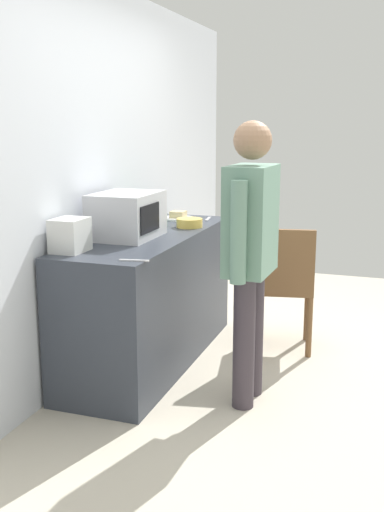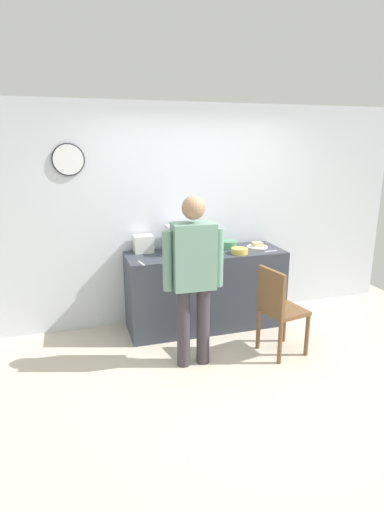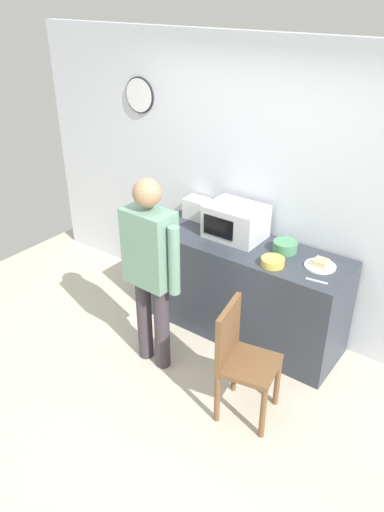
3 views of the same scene
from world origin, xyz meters
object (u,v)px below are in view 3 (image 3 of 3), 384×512
(microwave, at_px, (236,222))
(toaster, at_px, (197,208))
(person_standing, at_px, (150,263))
(wooden_chair, at_px, (240,356))
(fork_utensil, at_px, (317,281))
(sandwich_plate, at_px, (320,265))
(cereal_bowl, at_px, (285,246))
(spoon_utensil, at_px, (158,231))
(salad_bowl, at_px, (273,262))

(microwave, height_order, toaster, microwave)
(person_standing, bearing_deg, wooden_chair, -3.62)
(microwave, bearing_deg, fork_utensil, -17.04)
(microwave, distance_m, sandwich_plate, 0.85)
(cereal_bowl, xyz_separation_m, spoon_utensil, (-1.12, -0.35, -0.04))
(person_standing, bearing_deg, toaster, 105.84)
(sandwich_plate, height_order, spoon_utensil, sandwich_plate)
(fork_utensil, height_order, wooden_chair, wooden_chair)
(microwave, height_order, salad_bowl, microwave)
(cereal_bowl, xyz_separation_m, fork_utensil, (0.42, -0.29, -0.04))
(fork_utensil, bearing_deg, cereal_bowl, 145.29)
(toaster, bearing_deg, salad_bowl, -20.45)
(microwave, relative_size, toaster, 2.27)
(microwave, bearing_deg, person_standing, -104.38)
(fork_utensil, xyz_separation_m, spoon_utensil, (-1.54, -0.06, 0.00))
(person_standing, bearing_deg, sandwich_plate, 38.34)
(toaster, distance_m, wooden_chair, 1.68)
(sandwich_plate, xyz_separation_m, fork_utensil, (0.07, -0.23, -0.02))
(sandwich_plate, height_order, person_standing, person_standing)
(salad_bowl, bearing_deg, microwave, 153.38)
(cereal_bowl, bearing_deg, wooden_chair, -79.78)
(toaster, relative_size, person_standing, 0.13)
(fork_utensil, bearing_deg, wooden_chair, -110.06)
(sandwich_plate, height_order, cereal_bowl, cereal_bowl)
(microwave, height_order, cereal_bowl, microwave)
(sandwich_plate, bearing_deg, spoon_utensil, -169.18)
(microwave, distance_m, cereal_bowl, 0.50)
(microwave, distance_m, toaster, 0.54)
(wooden_chair, bearing_deg, spoon_utensil, 154.30)
(cereal_bowl, bearing_deg, microwave, -178.37)
(sandwich_plate, bearing_deg, person_standing, -141.66)
(microwave, relative_size, wooden_chair, 0.53)
(sandwich_plate, xyz_separation_m, cereal_bowl, (-0.35, 0.07, 0.03))
(sandwich_plate, height_order, wooden_chair, sandwich_plate)
(microwave, distance_m, fork_utensil, 0.96)
(microwave, bearing_deg, cereal_bowl, 1.63)
(cereal_bowl, bearing_deg, fork_utensil, -34.71)
(salad_bowl, xyz_separation_m, toaster, (-1.04, 0.39, 0.07))
(spoon_utensil, bearing_deg, sandwich_plate, 10.82)
(microwave, relative_size, cereal_bowl, 2.41)
(fork_utensil, relative_size, wooden_chair, 0.18)
(microwave, xyz_separation_m, salad_bowl, (0.52, -0.26, -0.12))
(toaster, relative_size, spoon_utensil, 1.29)
(cereal_bowl, relative_size, person_standing, 0.12)
(microwave, distance_m, spoon_utensil, 0.73)
(microwave, height_order, person_standing, person_standing)
(wooden_chair, bearing_deg, fork_utensil, 69.94)
(toaster, height_order, wooden_chair, toaster)
(cereal_bowl, bearing_deg, toaster, 173.53)
(wooden_chair, bearing_deg, cereal_bowl, 100.22)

